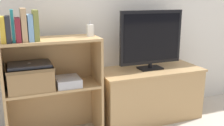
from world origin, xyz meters
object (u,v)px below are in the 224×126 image
object	(u,v)px
book_mustard	(3,30)
book_skyblue	(30,28)
book_charcoal	(8,29)
magazine_stack	(68,82)
book_teal	(13,26)
book_olive	(36,25)
tv	(151,39)
book_tan	(24,25)
storage_basket_left	(30,76)
book_maroon	(18,30)
baby_monitor	(90,30)
laptop	(29,65)
tv_stand	(149,93)

from	to	relation	value
book_mustard	book_skyblue	distance (m)	0.19
book_charcoal	magazine_stack	xyz separation A→B (m)	(0.41, 0.01, -0.44)
book_teal	book_olive	distance (m)	0.16
book_olive	magazine_stack	world-z (taller)	book_olive
tv	book_tan	distance (m)	1.13
tv	book_teal	size ratio (longest dim) A/B	2.70
book_teal	book_tan	size ratio (longest dim) A/B	0.97
book_teal	book_tan	distance (m)	0.08
book_skyblue	storage_basket_left	xyz separation A→B (m)	(-0.02, 0.04, -0.38)
book_charcoal	book_maroon	bearing A→B (deg)	0.00
book_maroon	book_skyblue	xyz separation A→B (m)	(0.09, 0.00, 0.01)
book_charcoal	storage_basket_left	world-z (taller)	book_charcoal
book_olive	book_skyblue	bearing A→B (deg)	180.00
book_maroon	magazine_stack	distance (m)	0.56
book_mustard	book_olive	size ratio (longest dim) A/B	0.81
baby_monitor	storage_basket_left	distance (m)	0.59
book_skyblue	storage_basket_left	bearing A→B (deg)	122.14
book_tan	storage_basket_left	distance (m)	0.40
book_mustard	laptop	distance (m)	0.32
book_olive	magazine_stack	xyz separation A→B (m)	(0.22, 0.01, -0.46)
book_tan	book_skyblue	size ratio (longest dim) A/B	1.23
tv_stand	book_charcoal	distance (m)	1.40
laptop	book_mustard	bearing A→B (deg)	-166.39
book_maroon	tv_stand	bearing A→B (deg)	5.44
tv	book_teal	world-z (taller)	book_teal
book_teal	baby_monitor	bearing A→B (deg)	5.26
book_tan	storage_basket_left	world-z (taller)	book_tan
tv_stand	book_maroon	distance (m)	1.35
book_tan	magazine_stack	distance (m)	0.56
book_tan	book_olive	size ratio (longest dim) A/B	1.06
book_charcoal	storage_basket_left	xyz separation A→B (m)	(0.12, 0.04, -0.37)
baby_monitor	laptop	xyz separation A→B (m)	(-0.49, -0.02, -0.24)
book_tan	magazine_stack	bearing A→B (deg)	2.53
book_teal	book_skyblue	world-z (taller)	book_teal
book_mustard	storage_basket_left	xyz separation A→B (m)	(0.16, 0.04, -0.37)
book_olive	storage_basket_left	bearing A→B (deg)	148.62
tv	book_mustard	size ratio (longest dim) A/B	3.40
magazine_stack	book_olive	bearing A→B (deg)	-176.52
book_charcoal	book_teal	distance (m)	0.04
book_mustard	book_charcoal	bearing A→B (deg)	0.00
storage_basket_left	laptop	bearing A→B (deg)	-7.13
book_teal	book_olive	size ratio (longest dim) A/B	1.03
book_tan	baby_monitor	world-z (taller)	book_tan
magazine_stack	tv_stand	bearing A→B (deg)	6.80
book_tan	laptop	xyz separation A→B (m)	(0.02, 0.04, -0.31)
book_skyblue	book_charcoal	bearing A→B (deg)	180.00
book_teal	laptop	xyz separation A→B (m)	(0.09, 0.04, -0.30)
tv	storage_basket_left	size ratio (longest dim) A/B	1.80
baby_monitor	storage_basket_left	world-z (taller)	baby_monitor
book_skyblue	baby_monitor	xyz separation A→B (m)	(0.47, 0.05, -0.05)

